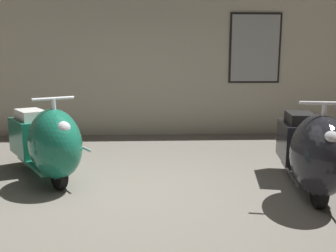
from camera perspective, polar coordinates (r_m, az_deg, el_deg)
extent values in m
plane|color=slate|center=(4.07, -4.46, -11.58)|extent=(60.00, 60.00, 0.00)
cube|color=#BCB29E|center=(7.44, -3.72, 11.25)|extent=(18.00, 0.20, 3.29)
cube|color=black|center=(7.63, 13.80, 12.03)|extent=(1.06, 0.03, 1.41)
cube|color=#9E9E9E|center=(7.61, 13.84, 12.04)|extent=(0.98, 0.01, 1.33)
cylinder|color=black|center=(4.50, -17.26, -6.85)|extent=(0.33, 0.42, 0.45)
cylinder|color=silver|center=(4.50, -17.26, -6.85)|extent=(0.20, 0.23, 0.20)
cylinder|color=black|center=(5.49, -20.99, -4.02)|extent=(0.33, 0.42, 0.45)
cylinder|color=silver|center=(5.49, -20.99, -4.02)|extent=(0.20, 0.23, 0.20)
cube|color=#196B51|center=(5.00, -19.30, -5.55)|extent=(0.93, 1.11, 0.06)
ellipsoid|color=#196B51|center=(4.48, -17.72, -2.75)|extent=(1.01, 1.11, 0.85)
cube|color=#196B51|center=(5.39, -21.03, -1.58)|extent=(0.80, 0.88, 0.49)
cube|color=silver|center=(5.34, -21.24, 1.72)|extent=(0.56, 0.62, 0.13)
sphere|color=silver|center=(4.14, -16.46, -0.40)|extent=(0.17, 0.17, 0.17)
cylinder|color=silver|center=(4.38, -17.85, 2.17)|extent=(0.05, 0.05, 0.31)
cylinder|color=silver|center=(4.36, -17.96, 4.21)|extent=(0.43, 0.31, 0.04)
cube|color=silver|center=(4.58, -14.30, -3.00)|extent=(0.43, 0.63, 0.03)
cylinder|color=black|center=(4.10, 23.09, -8.89)|extent=(0.17, 0.46, 0.45)
cylinder|color=silver|center=(4.10, 23.09, -8.89)|extent=(0.14, 0.22, 0.20)
cylinder|color=black|center=(5.10, 20.00, -5.00)|extent=(0.17, 0.46, 0.45)
cylinder|color=silver|center=(5.10, 20.00, -5.00)|extent=(0.14, 0.22, 0.20)
cube|color=black|center=(4.60, 21.35, -7.01)|extent=(0.60, 1.13, 0.06)
ellipsoid|color=black|center=(4.06, 23.20, -4.32)|extent=(0.75, 1.04, 0.86)
cube|color=black|center=(5.00, 20.28, -2.38)|extent=(0.59, 0.84, 0.50)
cube|color=black|center=(4.94, 20.50, 1.21)|extent=(0.41, 0.59, 0.14)
sphere|color=silver|center=(3.71, 24.72, -1.99)|extent=(0.17, 0.17, 0.17)
cylinder|color=silver|center=(3.95, 23.73, 1.11)|extent=(0.05, 0.05, 0.32)
cylinder|color=silver|center=(3.93, 23.89, 3.39)|extent=(0.50, 0.13, 0.04)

